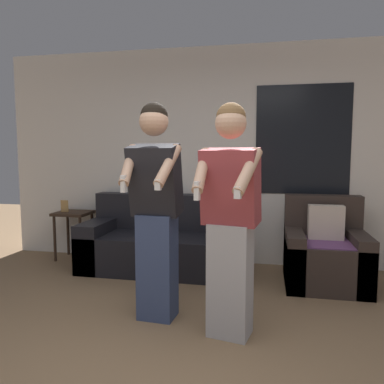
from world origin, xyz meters
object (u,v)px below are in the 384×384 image
at_px(armchair, 325,254).
at_px(person_right, 230,219).
at_px(side_table, 73,220).
at_px(person_left, 156,209).
at_px(couch, 162,244).

relative_size(armchair, person_right, 0.53).
distance_m(armchair, side_table, 3.13).
bearing_deg(person_left, armchair, 37.29).
bearing_deg(armchair, couch, 174.53).
relative_size(side_table, person_left, 0.43).
height_order(armchair, person_left, person_left).
bearing_deg(person_left, side_table, 136.33).
distance_m(side_table, person_left, 2.24).
xyz_separation_m(armchair, side_table, (-3.11, 0.37, 0.19)).
height_order(side_table, person_right, person_right).
bearing_deg(couch, side_table, 171.36).
bearing_deg(side_table, person_right, -37.40).
distance_m(side_table, person_right, 2.83).
xyz_separation_m(side_table, person_left, (1.59, -1.52, 0.42)).
height_order(person_left, person_right, person_left).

